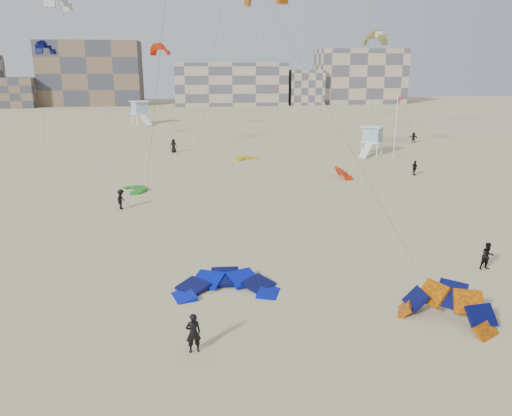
{
  "coord_description": "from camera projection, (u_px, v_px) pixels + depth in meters",
  "views": [
    {
      "loc": [
        -1.75,
        -21.02,
        11.09
      ],
      "look_at": [
        1.73,
        6.0,
        3.31
      ],
      "focal_mm": 35.0,
      "sensor_mm": 36.0,
      "label": 1
    }
  ],
  "objects": [
    {
      "name": "condo_fill_right",
      "position": [
        305.0,
        87.0,
        147.94
      ],
      "size": [
        10.0,
        10.0,
        10.0
      ],
      "primitive_type": "cube",
      "color": "tan",
      "rests_on": "ground"
    },
    {
      "name": "kitesurfer_c",
      "position": [
        121.0,
        199.0,
        39.88
      ],
      "size": [
        0.88,
        1.18,
        1.63
      ],
      "primitive_type": "imported",
      "rotation": [
        0.0,
        0.0,
        1.28
      ],
      "color": "black",
      "rests_on": "ground"
    },
    {
      "name": "condo_mid",
      "position": [
        230.0,
        84.0,
        146.87
      ],
      "size": [
        32.0,
        16.0,
        12.0
      ],
      "primitive_type": "cube",
      "color": "tan",
      "rests_on": "ground"
    },
    {
      "name": "kite_fly_olive",
      "position": [
        375.0,
        40.0,
        57.33
      ],
      "size": [
        4.17,
        6.77,
        14.14
      ],
      "rotation": [
        0.0,
        0.0,
        -0.93
      ],
      "color": "olive",
      "rests_on": "ground"
    },
    {
      "name": "kitesurfer_e",
      "position": [
        174.0,
        146.0,
        66.03
      ],
      "size": [
        0.9,
        0.6,
        1.81
      ],
      "primitive_type": "imported",
      "rotation": [
        0.0,
        0.0,
        -0.02
      ],
      "color": "black",
      "rests_on": "ground"
    },
    {
      "name": "kitesurfer_d",
      "position": [
        415.0,
        168.0,
        52.24
      ],
      "size": [
        0.59,
        0.99,
        1.57
      ],
      "primitive_type": "imported",
      "rotation": [
        0.0,
        0.0,
        1.81
      ],
      "color": "black",
      "rests_on": "ground"
    },
    {
      "name": "kite_ground_green",
      "position": [
        135.0,
        191.0,
        46.03
      ],
      "size": [
        3.79,
        3.67,
        0.82
      ],
      "primitive_type": null,
      "rotation": [
        0.1,
        0.0,
        -1.22
      ],
      "color": "#1F9616",
      "rests_on": "ground"
    },
    {
      "name": "kite_ground_orange",
      "position": [
        445.0,
        321.0,
        22.52
      ],
      "size": [
        5.99,
        5.98,
        4.26
      ],
      "primitive_type": null,
      "rotation": [
        0.8,
        0.0,
        -0.74
      ],
      "color": "#FF6C00",
      "rests_on": "ground"
    },
    {
      "name": "kitesurfer_f",
      "position": [
        413.0,
        137.0,
        74.48
      ],
      "size": [
        1.21,
        1.47,
        1.58
      ],
      "primitive_type": "imported",
      "rotation": [
        0.0,
        0.0,
        -0.97
      ],
      "color": "black",
      "rests_on": "ground"
    },
    {
      "name": "lifeguard_tower_far",
      "position": [
        140.0,
        113.0,
        98.09
      ],
      "size": [
        4.26,
        6.71,
        4.48
      ],
      "rotation": [
        0.0,
        0.0,
        0.47
      ],
      "color": "white",
      "rests_on": "ground"
    },
    {
      "name": "lifeguard_tower_near",
      "position": [
        372.0,
        141.0,
        64.14
      ],
      "size": [
        3.68,
        5.57,
        3.71
      ],
      "rotation": [
        0.0,
        0.0,
        -0.66
      ],
      "color": "white",
      "rests_on": "ground"
    },
    {
      "name": "condo_west_b",
      "position": [
        92.0,
        73.0,
        144.95
      ],
      "size": [
        28.0,
        14.0,
        18.0
      ],
      "primitive_type": "cube",
      "color": "brown",
      "rests_on": "ground"
    },
    {
      "name": "kite_fly_grey",
      "position": [
        58.0,
        1.0,
        52.67
      ],
      "size": [
        9.2,
        7.49,
        17.94
      ],
      "rotation": [
        0.0,
        0.0,
        1.22
      ],
      "color": "silver",
      "rests_on": "ground"
    },
    {
      "name": "kitesurfer_main",
      "position": [
        193.0,
        333.0,
        19.86
      ],
      "size": [
        0.68,
        0.5,
        1.69
      ],
      "primitive_type": "imported",
      "rotation": [
        0.0,
        0.0,
        3.31
      ],
      "color": "black",
      "rests_on": "ground"
    },
    {
      "name": "condo_fill_left",
      "position": [
        15.0,
        92.0,
        138.15
      ],
      "size": [
        12.0,
        10.0,
        8.0
      ],
      "primitive_type": "cube",
      "color": "brown",
      "rests_on": "ground"
    },
    {
      "name": "kite_fly_red",
      "position": [
        160.0,
        51.0,
        81.23
      ],
      "size": [
        5.13,
        10.05,
        14.03
      ],
      "rotation": [
        0.0,
        0.0,
        2.5
      ],
      "color": "red",
      "rests_on": "ground"
    },
    {
      "name": "kite_fly_navy",
      "position": [
        45.0,
        49.0,
        66.98
      ],
      "size": [
        4.37,
        9.43,
        13.65
      ],
      "rotation": [
        0.0,
        0.0,
        1.17
      ],
      "color": "#050744",
      "rests_on": "ground"
    },
    {
      "name": "kite_ground_red_far",
      "position": [
        343.0,
        178.0,
        51.41
      ],
      "size": [
        2.97,
        2.87,
        2.92
      ],
      "primitive_type": null,
      "rotation": [
        0.8,
        0.0,
        1.55
      ],
      "color": "red",
      "rests_on": "ground"
    },
    {
      "name": "kitesurfer_b",
      "position": [
        488.0,
        256.0,
        28.0
      ],
      "size": [
        0.83,
        0.68,
        1.59
      ],
      "primitive_type": "imported",
      "rotation": [
        0.0,
        0.0,
        0.1
      ],
      "color": "black",
      "rests_on": "ground"
    },
    {
      "name": "flagpole",
      "position": [
        396.0,
        125.0,
        60.81
      ],
      "size": [
        0.63,
        0.1,
        7.79
      ],
      "color": "white",
      "rests_on": "ground"
    },
    {
      "name": "condo_east",
      "position": [
        359.0,
        76.0,
        153.14
      ],
      "size": [
        26.0,
        14.0,
        16.0
      ],
      "primitive_type": "cube",
      "color": "tan",
      "rests_on": "ground"
    },
    {
      "name": "kite_ground_yellow",
      "position": [
        246.0,
        159.0,
        61.39
      ],
      "size": [
        3.87,
        3.97,
        0.99
      ],
      "primitive_type": null,
      "rotation": [
        0.14,
        0.0,
        0.39
      ],
      "color": "#C98405",
      "rests_on": "ground"
    },
    {
      "name": "kite_ground_blue",
      "position": [
        226.0,
        291.0,
        25.54
      ],
      "size": [
        5.18,
        5.44,
        2.18
      ],
      "primitive_type": null,
      "rotation": [
        0.21,
        0.0,
        -0.03
      ],
      "color": "#0411D1",
      "rests_on": "ground"
    },
    {
      "name": "ground",
      "position": [
        236.0,
        312.0,
        23.31
      ],
      "size": [
        320.0,
        320.0,
        0.0
      ],
      "primitive_type": "plane",
      "color": "tan",
      "rests_on": "ground"
    }
  ]
}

